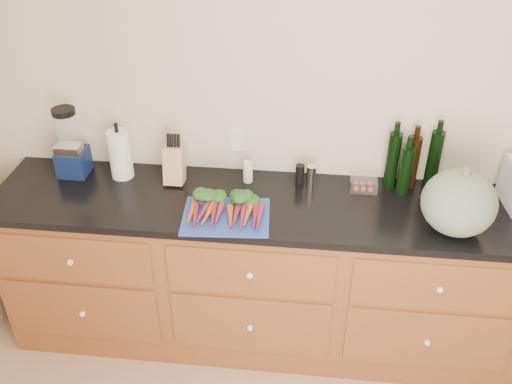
# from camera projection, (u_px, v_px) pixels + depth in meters

# --- Properties ---
(wall_back) EXTENTS (4.10, 0.05, 2.60)m
(wall_back) POSITION_uv_depth(u_px,v_px,m) (351.00, 113.00, 2.93)
(wall_back) COLOR beige
(wall_back) RESTS_ON ground
(cabinets) EXTENTS (3.60, 0.64, 0.90)m
(cabinets) POSITION_uv_depth(u_px,v_px,m) (338.00, 280.00, 3.12)
(cabinets) COLOR brown
(cabinets) RESTS_ON ground
(countertop) EXTENTS (3.64, 0.62, 0.04)m
(countertop) POSITION_uv_depth(u_px,v_px,m) (346.00, 210.00, 2.87)
(countertop) COLOR black
(countertop) RESTS_ON cabinets
(cutting_board) EXTENTS (0.44, 0.35, 0.01)m
(cutting_board) POSITION_uv_depth(u_px,v_px,m) (226.00, 217.00, 2.77)
(cutting_board) COLOR #2442A2
(cutting_board) RESTS_ON countertop
(carrots) EXTENTS (0.37, 0.27, 0.05)m
(carrots) POSITION_uv_depth(u_px,v_px,m) (227.00, 208.00, 2.79)
(carrots) COLOR #C25A16
(carrots) RESTS_ON cutting_board
(squash) EXTENTS (0.34, 0.34, 0.31)m
(squash) POSITION_uv_depth(u_px,v_px,m) (459.00, 203.00, 2.61)
(squash) COLOR #5A6C5A
(squash) RESTS_ON countertop
(blender_appliance) EXTENTS (0.15, 0.15, 0.38)m
(blender_appliance) POSITION_uv_depth(u_px,v_px,m) (70.00, 146.00, 3.03)
(blender_appliance) COLOR #0F1D48
(blender_appliance) RESTS_ON countertop
(paper_towel) EXTENTS (0.12, 0.12, 0.27)m
(paper_towel) POSITION_uv_depth(u_px,v_px,m) (120.00, 154.00, 3.02)
(paper_towel) COLOR white
(paper_towel) RESTS_ON countertop
(knife_block) EXTENTS (0.10, 0.10, 0.20)m
(knife_block) POSITION_uv_depth(u_px,v_px,m) (174.00, 165.00, 3.00)
(knife_block) COLOR tan
(knife_block) RESTS_ON countertop
(grinder_salt) EXTENTS (0.05, 0.05, 0.12)m
(grinder_salt) POSITION_uv_depth(u_px,v_px,m) (248.00, 172.00, 3.02)
(grinder_salt) COLOR white
(grinder_salt) RESTS_ON countertop
(grinder_pepper) EXTENTS (0.05, 0.05, 0.12)m
(grinder_pepper) POSITION_uv_depth(u_px,v_px,m) (300.00, 175.00, 2.99)
(grinder_pepper) COLOR black
(grinder_pepper) RESTS_ON countertop
(canister_chrome) EXTENTS (0.05, 0.05, 0.11)m
(canister_chrome) POSITION_uv_depth(u_px,v_px,m) (311.00, 176.00, 2.99)
(canister_chrome) COLOR white
(canister_chrome) RESTS_ON countertop
(tomato_box) EXTENTS (0.14, 0.11, 0.06)m
(tomato_box) POSITION_uv_depth(u_px,v_px,m) (364.00, 184.00, 2.97)
(tomato_box) COLOR white
(tomato_box) RESTS_ON countertop
(bottles) EXTENTS (0.27, 0.14, 0.33)m
(bottles) POSITION_uv_depth(u_px,v_px,m) (411.00, 163.00, 2.92)
(bottles) COLOR black
(bottles) RESTS_ON countertop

